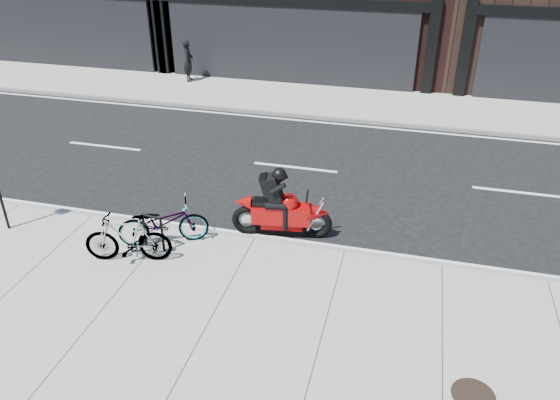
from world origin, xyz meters
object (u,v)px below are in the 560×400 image
(bicycle_front, at_px, (163,222))
(motorcycle, at_px, (286,209))
(bicycle_rear, at_px, (128,238))
(manhole_cover, at_px, (473,395))
(pedestrian, at_px, (188,61))
(bike_rack, at_px, (153,230))

(bicycle_front, distance_m, motorcycle, 2.67)
(bicycle_rear, relative_size, motorcycle, 0.79)
(manhole_cover, bearing_deg, bicycle_rear, 164.15)
(motorcycle, bearing_deg, bicycle_rear, -154.48)
(bicycle_rear, relative_size, pedestrian, 1.09)
(bike_rack, distance_m, pedestrian, 12.21)
(bike_rack, distance_m, bicycle_front, 0.31)
(pedestrian, bearing_deg, bicycle_front, -173.59)
(bicycle_front, bearing_deg, pedestrian, -4.46)
(bicycle_rear, distance_m, manhole_cover, 6.97)
(bicycle_front, xyz_separation_m, manhole_cover, (6.28, -2.69, -0.49))
(bike_rack, relative_size, pedestrian, 0.51)
(pedestrian, distance_m, manhole_cover, 17.39)
(bike_rack, xyz_separation_m, bicycle_rear, (-0.31, -0.50, 0.05))
(bicycle_front, xyz_separation_m, pedestrian, (-4.13, 11.23, 0.31))
(bike_rack, bearing_deg, manhole_cover, -20.59)
(bike_rack, xyz_separation_m, manhole_cover, (6.37, -2.39, -0.48))
(bicycle_front, height_order, motorcycle, motorcycle)
(bicycle_front, xyz_separation_m, motorcycle, (2.42, 1.12, 0.05))
(motorcycle, height_order, pedestrian, pedestrian)
(motorcycle, relative_size, pedestrian, 1.39)
(bicycle_front, relative_size, pedestrian, 1.18)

